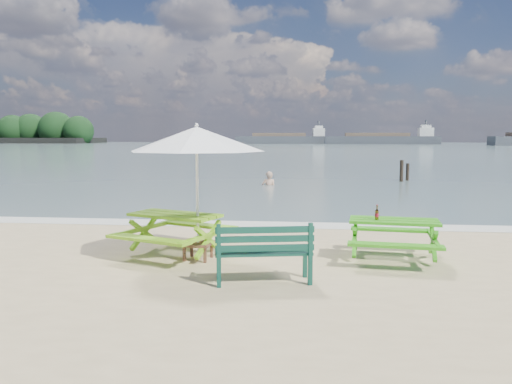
# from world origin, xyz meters

# --- Properties ---
(sea) EXTENTS (300.00, 300.00, 0.00)m
(sea) POSITION_xyz_m (0.00, 85.00, 0.00)
(sea) COLOR slate
(sea) RESTS_ON ground
(foam_strip) EXTENTS (22.00, 0.90, 0.01)m
(foam_strip) POSITION_xyz_m (0.00, 4.60, 0.01)
(foam_strip) COLOR silver
(foam_strip) RESTS_ON ground
(picnic_table_left) EXTENTS (2.20, 2.30, 0.79)m
(picnic_table_left) POSITION_xyz_m (-1.31, 1.22, 0.38)
(picnic_table_left) COLOR #72B31B
(picnic_table_left) RESTS_ON ground
(picnic_table_right) EXTENTS (1.72, 1.87, 0.73)m
(picnic_table_right) POSITION_xyz_m (2.62, 1.31, 0.35)
(picnic_table_right) COLOR #339716
(picnic_table_right) RESTS_ON ground
(park_bench) EXTENTS (1.51, 0.76, 0.89)m
(park_bench) POSITION_xyz_m (0.45, -0.25, 0.27)
(park_bench) COLOR #0D392D
(park_bench) RESTS_ON ground
(side_table) EXTENTS (0.53, 0.53, 0.31)m
(side_table) POSITION_xyz_m (-0.83, 1.00, 0.16)
(side_table) COLOR brown
(side_table) RESTS_ON ground
(patio_umbrella) EXTENTS (2.63, 2.63, 2.36)m
(patio_umbrella) POSITION_xyz_m (-0.83, 1.00, 2.14)
(patio_umbrella) COLOR silver
(patio_umbrella) RESTS_ON ground
(beer_bottle) EXTENTS (0.07, 0.07, 0.26)m
(beer_bottle) POSITION_xyz_m (2.32, 1.27, 0.82)
(beer_bottle) COLOR #885613
(beer_bottle) RESTS_ON picnic_table_right
(swimmer) EXTENTS (0.70, 0.52, 1.75)m
(swimmer) POSITION_xyz_m (-0.66, 14.71, -0.26)
(swimmer) COLOR tan
(swimmer) RESTS_ON ground
(mooring_pilings) EXTENTS (0.56, 0.76, 1.24)m
(mooring_pilings) POSITION_xyz_m (5.73, 17.25, 0.38)
(mooring_pilings) COLOR black
(mooring_pilings) RESTS_ON ground
(cargo_ships) EXTENTS (144.19, 26.75, 4.40)m
(cargo_ships) POSITION_xyz_m (48.57, 123.87, 1.18)
(cargo_ships) COLOR #393D44
(cargo_ships) RESTS_ON ground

